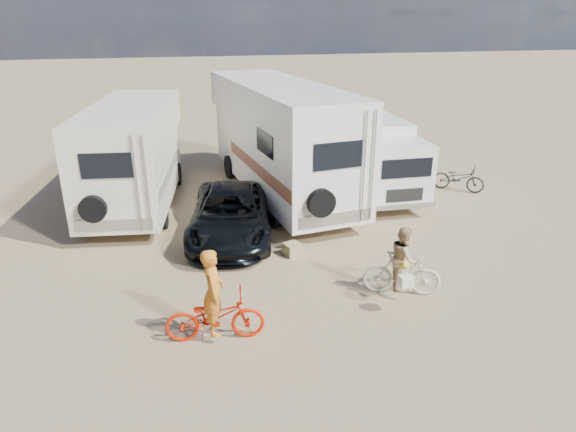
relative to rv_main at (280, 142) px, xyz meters
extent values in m
plane|color=tan|center=(-0.22, -6.89, -1.94)|extent=(140.00, 140.00, 0.00)
imported|color=black|center=(-2.15, -3.10, -1.26)|extent=(3.10, 5.19, 1.35)
imported|color=red|center=(-3.11, -8.02, -1.43)|extent=(2.00, 0.89, 1.02)
imported|color=beige|center=(1.20, -7.28, -1.41)|extent=(1.81, 1.09, 1.05)
imported|color=orange|center=(-3.11, -8.02, -1.05)|extent=(0.50, 0.69, 1.77)
imported|color=tan|center=(1.20, -7.28, -1.19)|extent=(0.78, 0.87, 1.48)
imported|color=#272A27|center=(6.37, -1.03, -1.46)|extent=(1.79, 1.64, 0.95)
cube|color=#1C6582|center=(-1.71, -3.36, -1.73)|extent=(0.58, 0.47, 0.41)
cube|color=#8F8453|center=(-0.74, -4.76, -1.77)|extent=(0.52, 0.52, 0.33)
camera|label=1|loc=(-3.66, -16.49, 4.07)|focal=31.37mm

